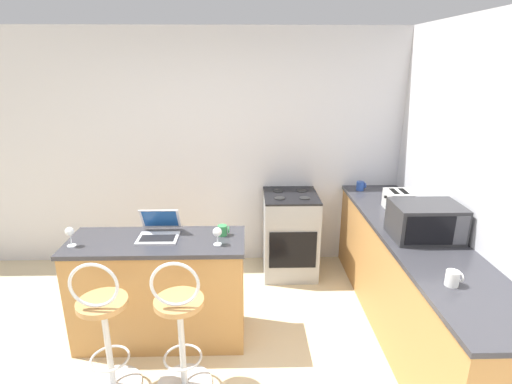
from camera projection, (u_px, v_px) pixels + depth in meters
wall_back at (221, 152)px, 4.42m from camera, size 12.00×0.06×2.60m
breakfast_bar at (160, 290)px, 3.30m from camera, size 1.40×0.54×0.91m
counter_right at (412, 283)px, 3.39m from camera, size 0.63×2.76×0.91m
bar_stool_near at (105, 330)px, 2.73m from camera, size 0.40×0.40×1.06m
bar_stool_far at (180, 328)px, 2.75m from camera, size 0.40×0.40×1.06m
laptop at (159, 229)px, 3.22m from camera, size 0.32×0.31×0.21m
microwave at (426, 221)px, 3.16m from camera, size 0.52×0.38×0.28m
toaster at (398, 200)px, 3.78m from camera, size 0.25×0.24×0.18m
stove_range at (290, 234)px, 4.36m from camera, size 0.57×0.61×0.91m
mug_white at (453, 278)px, 2.50m from camera, size 0.10×0.08×0.10m
mug_green at (223, 230)px, 3.23m from camera, size 0.09×0.08×0.09m
mug_blue at (360, 186)px, 4.36m from camera, size 0.10×0.08×0.10m
wine_glass_short at (217, 233)px, 3.05m from camera, size 0.07×0.07×0.14m
wine_glass_tall at (70, 233)px, 3.02m from camera, size 0.07×0.07×0.15m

